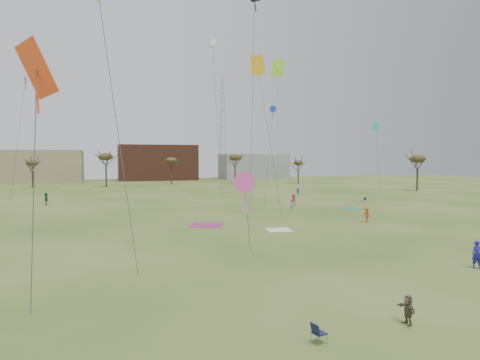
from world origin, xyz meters
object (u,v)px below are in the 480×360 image
object	(u,v)px
camp_chair_right	(364,201)
flyer_near_right	(477,255)
radio_tower	(222,127)
camp_chair_center	(319,337)

from	to	relation	value
camp_chair_right	flyer_near_right	bearing A→B (deg)	-31.39
flyer_near_right	radio_tower	bearing A→B (deg)	112.01
flyer_near_right	camp_chair_center	world-z (taller)	flyer_near_right
radio_tower	flyer_near_right	bearing A→B (deg)	-97.94
camp_chair_center	camp_chair_right	xyz separation A→B (m)	(33.72, 45.26, 0.00)
flyer_near_right	camp_chair_right	distance (m)	42.32
camp_chair_center	radio_tower	distance (m)	140.90
camp_chair_center	flyer_near_right	bearing A→B (deg)	-78.85
flyer_near_right	camp_chair_right	xyz separation A→B (m)	(17.71, 38.43, -0.69)
flyer_near_right	camp_chair_center	distance (m)	17.42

